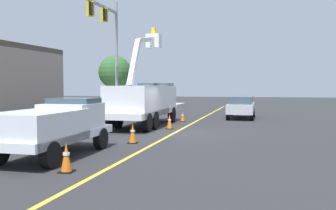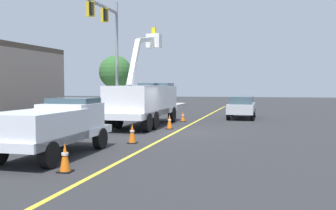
{
  "view_description": "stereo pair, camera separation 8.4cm",
  "coord_description": "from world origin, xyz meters",
  "px_view_note": "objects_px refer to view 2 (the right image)",
  "views": [
    {
      "loc": [
        -20.2,
        -3.72,
        2.59
      ],
      "look_at": [
        1.36,
        0.74,
        1.4
      ],
      "focal_mm": 40.45,
      "sensor_mm": 36.0,
      "label": 1
    },
    {
      "loc": [
        -20.18,
        -3.81,
        2.59
      ],
      "look_at": [
        1.36,
        0.74,
        1.4
      ],
      "focal_mm": 40.45,
      "sensor_mm": 36.0,
      "label": 2
    }
  ],
  "objects_px": {
    "utility_bucket_truck": "(145,100)",
    "traffic_cone_mid_rear": "(169,122)",
    "traffic_cone_leading": "(65,158)",
    "traffic_cone_mid_front": "(132,134)",
    "traffic_cone_trailing": "(183,117)",
    "service_pickup_truck": "(54,125)",
    "traffic_signal_mast": "(109,38)",
    "passing_minivan": "(242,106)"
  },
  "relations": [
    {
      "from": "passing_minivan",
      "to": "traffic_cone_mid_rear",
      "type": "bearing_deg",
      "value": 153.4
    },
    {
      "from": "service_pickup_truck",
      "to": "traffic_cone_leading",
      "type": "distance_m",
      "value": 2.81
    },
    {
      "from": "passing_minivan",
      "to": "traffic_signal_mast",
      "type": "height_order",
      "value": "traffic_signal_mast"
    },
    {
      "from": "traffic_cone_mid_rear",
      "to": "service_pickup_truck",
      "type": "bearing_deg",
      "value": 165.32
    },
    {
      "from": "utility_bucket_truck",
      "to": "traffic_cone_leading",
      "type": "bearing_deg",
      "value": -175.14
    },
    {
      "from": "traffic_cone_mid_front",
      "to": "traffic_signal_mast",
      "type": "height_order",
      "value": "traffic_signal_mast"
    },
    {
      "from": "passing_minivan",
      "to": "traffic_cone_mid_front",
      "type": "bearing_deg",
      "value": 161.6
    },
    {
      "from": "traffic_cone_mid_rear",
      "to": "traffic_cone_leading",
      "type": "bearing_deg",
      "value": 175.91
    },
    {
      "from": "service_pickup_truck",
      "to": "traffic_signal_mast",
      "type": "height_order",
      "value": "traffic_signal_mast"
    },
    {
      "from": "service_pickup_truck",
      "to": "traffic_cone_mid_rear",
      "type": "bearing_deg",
      "value": -14.68
    },
    {
      "from": "passing_minivan",
      "to": "traffic_cone_mid_rear",
      "type": "xyz_separation_m",
      "value": [
        -8.01,
        4.01,
        -0.55
      ]
    },
    {
      "from": "utility_bucket_truck",
      "to": "traffic_cone_trailing",
      "type": "bearing_deg",
      "value": -31.31
    },
    {
      "from": "passing_minivan",
      "to": "traffic_signal_mast",
      "type": "xyz_separation_m",
      "value": [
        -3.04,
        9.56,
        5.04
      ]
    },
    {
      "from": "utility_bucket_truck",
      "to": "traffic_cone_trailing",
      "type": "relative_size",
      "value": 11.96
    },
    {
      "from": "passing_minivan",
      "to": "traffic_cone_leading",
      "type": "relative_size",
      "value": 5.49
    },
    {
      "from": "utility_bucket_truck",
      "to": "traffic_signal_mast",
      "type": "xyz_separation_m",
      "value": [
        3.56,
        3.66,
        4.41
      ]
    },
    {
      "from": "utility_bucket_truck",
      "to": "traffic_cone_mid_rear",
      "type": "bearing_deg",
      "value": -126.59
    },
    {
      "from": "traffic_cone_leading",
      "to": "traffic_cone_mid_front",
      "type": "height_order",
      "value": "traffic_cone_leading"
    },
    {
      "from": "traffic_cone_leading",
      "to": "traffic_cone_mid_front",
      "type": "xyz_separation_m",
      "value": [
        5.72,
        -0.29,
        -0.01
      ]
    },
    {
      "from": "passing_minivan",
      "to": "utility_bucket_truck",
      "type": "bearing_deg",
      "value": 138.21
    },
    {
      "from": "traffic_cone_mid_rear",
      "to": "traffic_cone_trailing",
      "type": "distance_m",
      "value": 4.54
    },
    {
      "from": "traffic_cone_trailing",
      "to": "traffic_signal_mast",
      "type": "relative_size",
      "value": 0.08
    },
    {
      "from": "service_pickup_truck",
      "to": "passing_minivan",
      "type": "distance_m",
      "value": 18.27
    },
    {
      "from": "traffic_cone_mid_front",
      "to": "utility_bucket_truck",
      "type": "bearing_deg",
      "value": 11.08
    },
    {
      "from": "traffic_cone_leading",
      "to": "traffic_cone_trailing",
      "type": "height_order",
      "value": "traffic_cone_leading"
    },
    {
      "from": "service_pickup_truck",
      "to": "traffic_cone_mid_front",
      "type": "bearing_deg",
      "value": -28.08
    },
    {
      "from": "utility_bucket_truck",
      "to": "service_pickup_truck",
      "type": "xyz_separation_m",
      "value": [
        -10.51,
        0.49,
        -0.48
      ]
    },
    {
      "from": "traffic_cone_leading",
      "to": "traffic_signal_mast",
      "type": "distance_m",
      "value": 17.85
    },
    {
      "from": "traffic_cone_mid_front",
      "to": "traffic_cone_trailing",
      "type": "height_order",
      "value": "traffic_cone_mid_front"
    },
    {
      "from": "traffic_cone_mid_rear",
      "to": "traffic_signal_mast",
      "type": "xyz_separation_m",
      "value": [
        4.96,
        5.55,
        5.59
      ]
    },
    {
      "from": "passing_minivan",
      "to": "traffic_cone_mid_front",
      "type": "height_order",
      "value": "passing_minivan"
    },
    {
      "from": "passing_minivan",
      "to": "traffic_signal_mast",
      "type": "bearing_deg",
      "value": 107.67
    },
    {
      "from": "passing_minivan",
      "to": "traffic_cone_mid_rear",
      "type": "distance_m",
      "value": 8.97
    },
    {
      "from": "traffic_cone_mid_front",
      "to": "traffic_cone_mid_rear",
      "type": "height_order",
      "value": "traffic_cone_mid_front"
    },
    {
      "from": "service_pickup_truck",
      "to": "utility_bucket_truck",
      "type": "bearing_deg",
      "value": -2.69
    },
    {
      "from": "service_pickup_truck",
      "to": "traffic_cone_leading",
      "type": "relative_size",
      "value": 6.4
    },
    {
      "from": "service_pickup_truck",
      "to": "traffic_cone_mid_front",
      "type": "relative_size",
      "value": 6.48
    },
    {
      "from": "service_pickup_truck",
      "to": "traffic_signal_mast",
      "type": "bearing_deg",
      "value": 12.68
    },
    {
      "from": "traffic_cone_leading",
      "to": "passing_minivan",
      "type": "bearing_deg",
      "value": -14.0
    },
    {
      "from": "traffic_cone_mid_front",
      "to": "passing_minivan",
      "type": "bearing_deg",
      "value": -18.4
    },
    {
      "from": "service_pickup_truck",
      "to": "traffic_cone_mid_front",
      "type": "xyz_separation_m",
      "value": [
        3.5,
        -1.87,
        -0.69
      ]
    },
    {
      "from": "utility_bucket_truck",
      "to": "traffic_cone_mid_front",
      "type": "distance_m",
      "value": 7.24
    }
  ]
}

